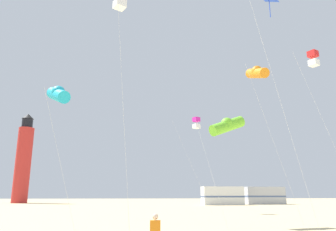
{
  "coord_description": "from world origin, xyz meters",
  "views": [
    {
      "loc": [
        -2.32,
        -7.09,
        1.84
      ],
      "look_at": [
        -0.87,
        10.43,
        6.1
      ],
      "focal_mm": 34.16,
      "sensor_mm": 36.0,
      "label": 1
    }
  ],
  "objects_px": {
    "kite_box_scarlet": "(313,59)",
    "kite_tube_cyan": "(58,94)",
    "rv_van_white": "(222,196)",
    "lighthouse_distant": "(23,160)",
    "kite_diamond_blue": "(270,7)",
    "kite_tube_orange": "(257,73)",
    "kite_flyer_standing": "(155,230)",
    "rv_van_silver": "(264,196)",
    "kite_box_magenta": "(196,123)",
    "kite_tube_lime": "(227,125)"
  },
  "relations": [
    {
      "from": "kite_tube_lime",
      "to": "kite_box_magenta",
      "type": "distance_m",
      "value": 12.75
    },
    {
      "from": "rv_van_silver",
      "to": "kite_tube_lime",
      "type": "bearing_deg",
      "value": -115.8
    },
    {
      "from": "kite_diamond_blue",
      "to": "lighthouse_distant",
      "type": "bearing_deg",
      "value": 121.75
    },
    {
      "from": "kite_box_scarlet",
      "to": "rv_van_silver",
      "type": "xyz_separation_m",
      "value": [
        8.03,
        32.28,
        -10.0
      ]
    },
    {
      "from": "kite_tube_orange",
      "to": "kite_box_magenta",
      "type": "height_order",
      "value": "kite_tube_orange"
    },
    {
      "from": "rv_van_silver",
      "to": "kite_flyer_standing",
      "type": "bearing_deg",
      "value": -117.27
    },
    {
      "from": "kite_diamond_blue",
      "to": "kite_tube_orange",
      "type": "bearing_deg",
      "value": 79.1
    },
    {
      "from": "kite_tube_cyan",
      "to": "lighthouse_distant",
      "type": "distance_m",
      "value": 48.03
    },
    {
      "from": "kite_tube_cyan",
      "to": "lighthouse_distant",
      "type": "xyz_separation_m",
      "value": [
        -17.42,
        44.75,
        0.59
      ]
    },
    {
      "from": "kite_flyer_standing",
      "to": "kite_box_scarlet",
      "type": "xyz_separation_m",
      "value": [
        11.91,
        9.49,
        10.77
      ]
    },
    {
      "from": "kite_tube_cyan",
      "to": "kite_flyer_standing",
      "type": "bearing_deg",
      "value": -50.46
    },
    {
      "from": "kite_tube_lime",
      "to": "kite_diamond_blue",
      "type": "bearing_deg",
      "value": -65.28
    },
    {
      "from": "kite_flyer_standing",
      "to": "kite_tube_cyan",
      "type": "distance_m",
      "value": 10.62
    },
    {
      "from": "kite_diamond_blue",
      "to": "rv_van_silver",
      "type": "distance_m",
      "value": 41.42
    },
    {
      "from": "kite_box_scarlet",
      "to": "lighthouse_distant",
      "type": "xyz_separation_m",
      "value": [
        -34.61,
        41.65,
        -3.55
      ]
    },
    {
      "from": "kite_flyer_standing",
      "to": "rv_van_white",
      "type": "distance_m",
      "value": 41.31
    },
    {
      "from": "kite_tube_cyan",
      "to": "kite_tube_orange",
      "type": "bearing_deg",
      "value": 12.01
    },
    {
      "from": "lighthouse_distant",
      "to": "rv_van_silver",
      "type": "bearing_deg",
      "value": -12.4
    },
    {
      "from": "kite_box_scarlet",
      "to": "rv_van_silver",
      "type": "relative_size",
      "value": 1.84
    },
    {
      "from": "kite_tube_orange",
      "to": "lighthouse_distant",
      "type": "bearing_deg",
      "value": 125.63
    },
    {
      "from": "kite_tube_cyan",
      "to": "lighthouse_distant",
      "type": "bearing_deg",
      "value": 111.27
    },
    {
      "from": "kite_tube_lime",
      "to": "kite_diamond_blue",
      "type": "xyz_separation_m",
      "value": [
        1.71,
        -3.7,
        5.99
      ]
    },
    {
      "from": "kite_flyer_standing",
      "to": "lighthouse_distant",
      "type": "height_order",
      "value": "lighthouse_distant"
    },
    {
      "from": "kite_tube_orange",
      "to": "rv_van_silver",
      "type": "distance_m",
      "value": 36.03
    },
    {
      "from": "kite_flyer_standing",
      "to": "kite_diamond_blue",
      "type": "xyz_separation_m",
      "value": [
        6.46,
        4.03,
        11.28
      ]
    },
    {
      "from": "kite_box_magenta",
      "to": "kite_tube_cyan",
      "type": "bearing_deg",
      "value": -126.71
    },
    {
      "from": "kite_box_scarlet",
      "to": "kite_box_magenta",
      "type": "height_order",
      "value": "kite_box_scarlet"
    },
    {
      "from": "kite_flyer_standing",
      "to": "rv_van_silver",
      "type": "xyz_separation_m",
      "value": [
        19.94,
        41.76,
        0.78
      ]
    },
    {
      "from": "kite_box_scarlet",
      "to": "kite_diamond_blue",
      "type": "height_order",
      "value": "kite_diamond_blue"
    },
    {
      "from": "kite_diamond_blue",
      "to": "lighthouse_distant",
      "type": "xyz_separation_m",
      "value": [
        -29.16,
        47.11,
        -4.06
      ]
    },
    {
      "from": "rv_van_silver",
      "to": "kite_tube_cyan",
      "type": "bearing_deg",
      "value": -127.23
    },
    {
      "from": "kite_tube_orange",
      "to": "rv_van_white",
      "type": "distance_m",
      "value": 31.92
    },
    {
      "from": "kite_diamond_blue",
      "to": "kite_tube_cyan",
      "type": "bearing_deg",
      "value": 168.62
    },
    {
      "from": "kite_tube_cyan",
      "to": "rv_van_white",
      "type": "distance_m",
      "value": 37.87
    },
    {
      "from": "kite_flyer_standing",
      "to": "rv_van_white",
      "type": "bearing_deg",
      "value": -101.11
    },
    {
      "from": "kite_flyer_standing",
      "to": "kite_tube_orange",
      "type": "bearing_deg",
      "value": -123.12
    },
    {
      "from": "kite_tube_lime",
      "to": "rv_van_white",
      "type": "xyz_separation_m",
      "value": [
        7.49,
        31.71,
        -4.52
      ]
    },
    {
      "from": "kite_box_scarlet",
      "to": "kite_tube_cyan",
      "type": "bearing_deg",
      "value": -169.78
    },
    {
      "from": "rv_van_white",
      "to": "lighthouse_distant",
      "type": "bearing_deg",
      "value": 157.28
    },
    {
      "from": "kite_tube_orange",
      "to": "kite_box_scarlet",
      "type": "distance_m",
      "value": 4.7
    },
    {
      "from": "kite_tube_orange",
      "to": "kite_box_magenta",
      "type": "bearing_deg",
      "value": 102.42
    },
    {
      "from": "kite_tube_cyan",
      "to": "rv_van_silver",
      "type": "xyz_separation_m",
      "value": [
        25.21,
        35.37,
        -5.86
      ]
    },
    {
      "from": "kite_tube_lime",
      "to": "kite_tube_orange",
      "type": "bearing_deg",
      "value": 26.89
    },
    {
      "from": "kite_tube_lime",
      "to": "rv_van_white",
      "type": "bearing_deg",
      "value": 76.7
    },
    {
      "from": "kite_tube_orange",
      "to": "lighthouse_distant",
      "type": "relative_size",
      "value": 0.64
    },
    {
      "from": "kite_tube_cyan",
      "to": "lighthouse_distant",
      "type": "relative_size",
      "value": 0.47
    },
    {
      "from": "kite_box_scarlet",
      "to": "rv_van_white",
      "type": "height_order",
      "value": "kite_box_scarlet"
    },
    {
      "from": "kite_tube_cyan",
      "to": "kite_box_magenta",
      "type": "height_order",
      "value": "kite_box_magenta"
    },
    {
      "from": "kite_flyer_standing",
      "to": "kite_box_magenta",
      "type": "xyz_separation_m",
      "value": [
        4.99,
        20.16,
        8.14
      ]
    },
    {
      "from": "kite_diamond_blue",
      "to": "rv_van_silver",
      "type": "xyz_separation_m",
      "value": [
        13.48,
        37.73,
        -10.51
      ]
    }
  ]
}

